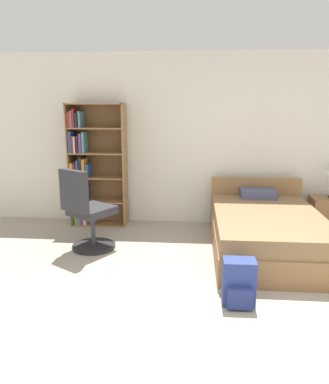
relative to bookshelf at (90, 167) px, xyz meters
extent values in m
plane|color=#A39989|center=(1.93, -2.98, -0.91)|extent=(14.00, 14.00, 0.00)
cube|color=silver|center=(1.93, 0.25, 0.39)|extent=(9.00, 0.06, 2.60)
cube|color=olive|center=(-0.30, -0.01, 0.02)|extent=(0.02, 0.34, 1.86)
cube|color=olive|center=(0.54, -0.01, 0.02)|extent=(0.02, 0.34, 1.86)
cube|color=brown|center=(0.12, 0.16, 0.02)|extent=(0.85, 0.01, 1.86)
cube|color=olive|center=(0.12, -0.01, -0.90)|extent=(0.81, 0.32, 0.02)
cube|color=#2D6638|center=(-0.26, -0.05, -0.75)|extent=(0.03, 0.23, 0.28)
cube|color=gold|center=(-0.22, -0.06, -0.77)|extent=(0.03, 0.20, 0.24)
cube|color=teal|center=(-0.18, -0.03, -0.76)|extent=(0.04, 0.26, 0.26)
cube|color=#7A387F|center=(-0.13, -0.07, -0.77)|extent=(0.03, 0.19, 0.23)
cube|color=beige|center=(-0.09, -0.06, -0.73)|extent=(0.04, 0.22, 0.32)
cube|color=#665B51|center=(-0.05, -0.04, -0.77)|extent=(0.02, 0.25, 0.24)
cube|color=olive|center=(0.12, -0.01, -0.53)|extent=(0.81, 0.32, 0.02)
cube|color=gold|center=(-0.26, -0.04, -0.40)|extent=(0.03, 0.25, 0.22)
cube|color=navy|center=(-0.23, -0.05, -0.37)|extent=(0.02, 0.22, 0.30)
cube|color=navy|center=(-0.20, -0.06, -0.37)|extent=(0.03, 0.20, 0.29)
cube|color=black|center=(-0.16, -0.04, -0.36)|extent=(0.03, 0.25, 0.31)
cube|color=orange|center=(-0.11, -0.04, -0.36)|extent=(0.04, 0.25, 0.32)
cube|color=navy|center=(-0.06, -0.03, -0.40)|extent=(0.02, 0.26, 0.23)
cube|color=olive|center=(0.12, -0.01, -0.15)|extent=(0.81, 0.32, 0.02)
cube|color=gold|center=(-0.26, -0.04, -0.04)|extent=(0.04, 0.24, 0.22)
cube|color=maroon|center=(-0.21, -0.03, -0.04)|extent=(0.03, 0.26, 0.21)
cube|color=navy|center=(-0.16, -0.04, -0.02)|extent=(0.04, 0.24, 0.26)
cube|color=black|center=(-0.11, -0.03, 0.01)|extent=(0.04, 0.26, 0.30)
cube|color=orange|center=(-0.07, -0.06, -0.01)|extent=(0.04, 0.21, 0.28)
cube|color=navy|center=(-0.02, -0.06, -0.04)|extent=(0.04, 0.20, 0.21)
cube|color=olive|center=(0.12, -0.01, 0.22)|extent=(0.81, 0.32, 0.02)
cube|color=navy|center=(-0.25, -0.03, 0.38)|extent=(0.04, 0.26, 0.32)
cube|color=maroon|center=(-0.21, -0.05, 0.35)|extent=(0.02, 0.23, 0.25)
cube|color=beige|center=(-0.18, -0.06, 0.35)|extent=(0.03, 0.21, 0.24)
cube|color=black|center=(-0.14, -0.03, 0.35)|extent=(0.03, 0.26, 0.25)
cube|color=#7A387F|center=(-0.10, -0.05, 0.37)|extent=(0.04, 0.23, 0.28)
cube|color=teal|center=(-0.05, -0.05, 0.38)|extent=(0.03, 0.23, 0.30)
cube|color=olive|center=(0.12, -0.01, 0.59)|extent=(0.81, 0.32, 0.02)
cube|color=maroon|center=(-0.26, -0.04, 0.71)|extent=(0.04, 0.26, 0.22)
cube|color=#665B51|center=(-0.22, -0.03, 0.72)|extent=(0.04, 0.26, 0.24)
cube|color=maroon|center=(-0.18, -0.06, 0.73)|extent=(0.02, 0.21, 0.27)
cube|color=black|center=(-0.14, -0.07, 0.71)|extent=(0.04, 0.20, 0.22)
cube|color=teal|center=(-0.09, -0.04, 0.72)|extent=(0.03, 0.25, 0.24)
cube|color=olive|center=(0.12, -0.01, 0.94)|extent=(0.85, 0.34, 0.02)
cube|color=olive|center=(2.51, -0.97, -0.75)|extent=(1.33, 2.08, 0.31)
cube|color=olive|center=(2.51, -0.97, -0.49)|extent=(1.30, 2.04, 0.21)
cube|color=olive|center=(2.51, 0.03, -0.52)|extent=(1.33, 0.08, 0.77)
cube|color=#4C5175|center=(2.51, -0.18, -0.33)|extent=(0.50, 0.30, 0.12)
cylinder|color=#232326|center=(0.29, -1.00, -0.89)|extent=(0.56, 0.56, 0.04)
cylinder|color=#333338|center=(0.29, -1.00, -0.66)|extent=(0.06, 0.06, 0.42)
cube|color=#2D2D33|center=(0.29, -1.00, -0.40)|extent=(0.66, 0.66, 0.10)
cube|color=#2D2D33|center=(0.14, -1.24, -0.09)|extent=(0.42, 0.30, 0.52)
cube|color=olive|center=(3.58, -0.02, -0.66)|extent=(0.51, 0.38, 0.50)
cube|color=navy|center=(2.03, -2.26, -0.69)|extent=(0.30, 0.20, 0.43)
cube|color=navy|center=(2.03, -2.40, -0.79)|extent=(0.23, 0.07, 0.20)
camera|label=1|loc=(1.60, -5.53, 0.93)|focal=35.00mm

